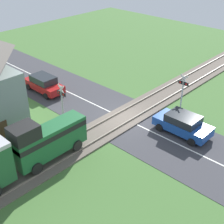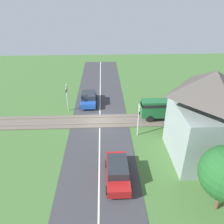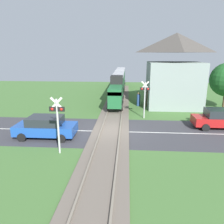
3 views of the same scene
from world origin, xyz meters
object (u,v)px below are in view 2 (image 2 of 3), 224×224
Objects in this scene: station_building at (206,119)px; pedestrian_by_station at (184,126)px; car_near_crossing at (89,98)px; crossing_signal_east_approach at (139,116)px; car_far_side at (117,171)px; crossing_signal_west_approach at (67,94)px.

pedestrian_by_station is (-3.80, 0.02, -3.18)m from station_building.
car_near_crossing is 2.73× the size of pedestrian_by_station.
crossing_signal_east_approach is 5.11m from pedestrian_by_station.
crossing_signal_west_approach reaches higher than car_far_side.
crossing_signal_east_approach is at bearing 157.53° from car_far_side.
crossing_signal_east_approach is at bearing 35.96° from car_near_crossing.
station_building reaches higher than crossing_signal_west_approach.
car_far_side is at bearing -49.72° from pedestrian_by_station.
crossing_signal_west_approach is 9.58m from crossing_signal_east_approach.
car_near_crossing is 15.18m from station_building.
car_near_crossing is 12.39m from pedestrian_by_station.
crossing_signal_west_approach reaches higher than pedestrian_by_station.
crossing_signal_east_approach is 6.22m from station_building.
crossing_signal_west_approach is at bearing -125.86° from crossing_signal_east_approach.
pedestrian_by_station reaches higher than car_near_crossing.
car_near_crossing is at bearing -124.59° from pedestrian_by_station.
crossing_signal_east_approach reaches higher than pedestrian_by_station.
crossing_signal_east_approach is (7.34, 5.32, 1.39)m from car_near_crossing.
pedestrian_by_station is at bearing 130.28° from car_far_side.
crossing_signal_west_approach and crossing_signal_east_approach have the same top height.
crossing_signal_west_approach is 0.44× the size of station_building.
station_building is 4.96m from pedestrian_by_station.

